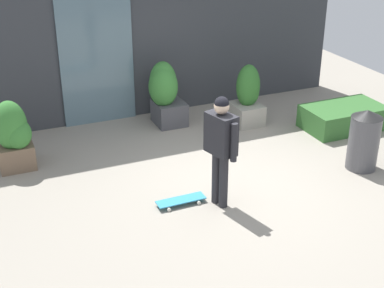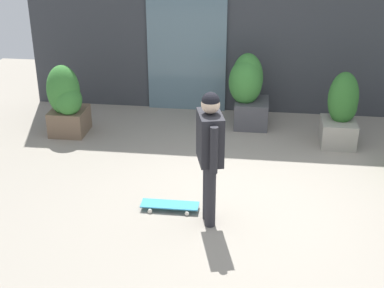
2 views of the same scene
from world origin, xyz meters
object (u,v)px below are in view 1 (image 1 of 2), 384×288
at_px(skateboard, 181,200).
at_px(planter_box_mid, 165,92).
at_px(trash_bin, 364,139).
at_px(skateboarder, 221,140).
at_px(planter_box_right, 14,137).
at_px(planter_box_left, 248,97).

distance_m(skateboard, planter_box_mid, 3.07).
bearing_deg(trash_bin, skateboarder, -177.62).
bearing_deg(skateboard, planter_box_right, -46.46).
xyz_separation_m(skateboarder, skateboard, (-0.52, 0.22, -0.96)).
relative_size(planter_box_mid, trash_bin, 1.22).
bearing_deg(planter_box_right, skateboard, -46.25).
distance_m(skateboard, trash_bin, 3.18).
relative_size(skateboarder, skateboard, 2.28).
bearing_deg(planter_box_left, trash_bin, -71.44).
distance_m(planter_box_left, planter_box_right, 4.38).
distance_m(planter_box_right, trash_bin, 5.65).
distance_m(skateboarder, planter_box_left, 3.15).
bearing_deg(skateboarder, planter_box_mid, -110.79).
xyz_separation_m(skateboarder, planter_box_right, (-2.55, 2.34, -0.46)).
bearing_deg(trash_bin, planter_box_right, 156.70).
bearing_deg(planter_box_mid, skateboarder, -96.22).
distance_m(skateboarder, planter_box_mid, 3.15).
distance_m(skateboarder, planter_box_right, 3.49).
bearing_deg(planter_box_right, planter_box_left, 2.41).
xyz_separation_m(skateboard, planter_box_left, (2.34, 2.31, 0.48)).
distance_m(skateboarder, skateboard, 1.11).
distance_m(skateboarder, trash_bin, 2.69).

